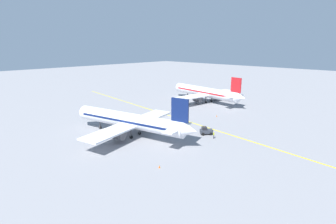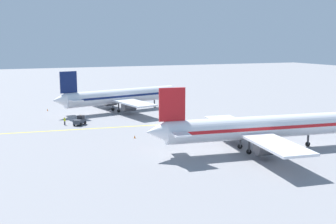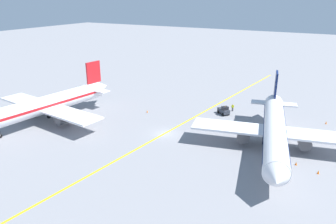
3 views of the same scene
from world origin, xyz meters
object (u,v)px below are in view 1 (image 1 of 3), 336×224
at_px(baggage_tug_dark, 206,131).
at_px(traffic_cone_by_wingtip, 105,135).
at_px(airplane_adjacent_stand, 206,92).
at_px(ground_crew_worker, 214,135).
at_px(traffic_cone_mid_apron, 159,166).
at_px(airplane_at_gate, 130,121).
at_px(traffic_cone_far_edge, 217,116).
at_px(traffic_cone_near_nose, 90,137).

bearing_deg(baggage_tug_dark, traffic_cone_by_wingtip, 137.18).
distance_m(airplane_adjacent_stand, traffic_cone_by_wingtip, 49.04).
relative_size(ground_crew_worker, traffic_cone_mid_apron, 3.05).
relative_size(airplane_adjacent_stand, baggage_tug_dark, 10.84).
bearing_deg(airplane_at_gate, traffic_cone_far_edge, -10.55).
bearing_deg(traffic_cone_near_nose, traffic_cone_by_wingtip, -19.70).
xyz_separation_m(airplane_adjacent_stand, traffic_cone_mid_apron, (-51.17, -27.16, -3.43)).
xyz_separation_m(airplane_at_gate, baggage_tug_dark, (13.39, -12.65, -2.81)).
height_order(ground_crew_worker, traffic_cone_far_edge, ground_crew_worker).
distance_m(airplane_at_gate, ground_crew_worker, 20.12).
bearing_deg(ground_crew_worker, airplane_adjacent_stand, 38.71).
height_order(ground_crew_worker, traffic_cone_mid_apron, ground_crew_worker).
relative_size(airplane_at_gate, traffic_cone_mid_apron, 64.08).
relative_size(airplane_adjacent_stand, traffic_cone_by_wingtip, 64.61).
relative_size(airplane_adjacent_stand, ground_crew_worker, 21.15).
bearing_deg(ground_crew_worker, traffic_cone_mid_apron, -174.92).
bearing_deg(traffic_cone_near_nose, ground_crew_worker, -45.84).
bearing_deg(airplane_adjacent_stand, ground_crew_worker, -141.29).
height_order(airplane_adjacent_stand, traffic_cone_near_nose, airplane_adjacent_stand).
xyz_separation_m(airplane_at_gate, ground_crew_worker, (12.34, -15.64, -2.80)).
distance_m(airplane_at_gate, baggage_tug_dark, 18.63).
xyz_separation_m(traffic_cone_mid_apron, traffic_cone_by_wingtip, (2.61, 21.28, 0.00)).
bearing_deg(traffic_cone_by_wingtip, airplane_at_gate, -41.13).
relative_size(ground_crew_worker, traffic_cone_by_wingtip, 3.05).
height_order(airplane_at_gate, traffic_cone_near_nose, airplane_at_gate).
bearing_deg(baggage_tug_dark, traffic_cone_near_nose, 140.05).
bearing_deg(traffic_cone_mid_apron, traffic_cone_by_wingtip, 83.00).
distance_m(traffic_cone_by_wingtip, traffic_cone_far_edge, 34.66).
bearing_deg(airplane_adjacent_stand, traffic_cone_near_nose, -174.83).
bearing_deg(traffic_cone_mid_apron, baggage_tug_dark, 12.99).
height_order(airplane_adjacent_stand, baggage_tug_dark, airplane_adjacent_stand).
height_order(traffic_cone_by_wingtip, traffic_cone_far_edge, same).
height_order(airplane_at_gate, traffic_cone_far_edge, airplane_at_gate).
height_order(airplane_at_gate, traffic_cone_by_wingtip, airplane_at_gate).
relative_size(baggage_tug_dark, traffic_cone_by_wingtip, 5.96).
distance_m(baggage_tug_dark, traffic_cone_mid_apron, 21.03).
relative_size(traffic_cone_near_nose, traffic_cone_by_wingtip, 1.00).
bearing_deg(airplane_adjacent_stand, baggage_tug_dark, -143.83).
distance_m(airplane_at_gate, traffic_cone_near_nose, 9.93).
bearing_deg(traffic_cone_by_wingtip, traffic_cone_mid_apron, -97.00).
bearing_deg(traffic_cone_by_wingtip, traffic_cone_near_nose, 160.30).
bearing_deg(airplane_adjacent_stand, traffic_cone_by_wingtip, -173.10).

